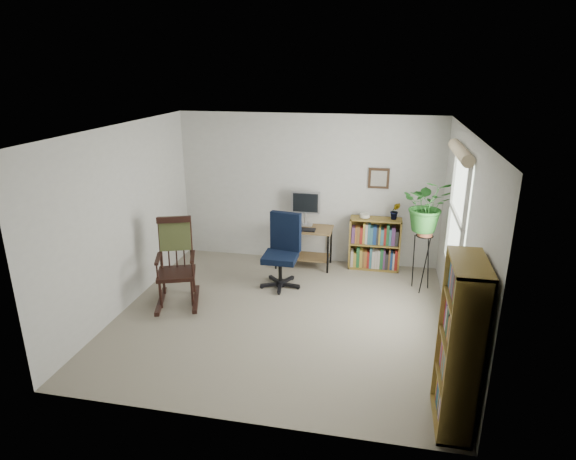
% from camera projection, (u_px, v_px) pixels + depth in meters
% --- Properties ---
extents(floor, '(4.20, 4.00, 0.00)m').
position_uv_depth(floor, '(282.00, 316.00, 6.26)').
color(floor, gray).
rests_on(floor, ground).
extents(ceiling, '(4.20, 4.00, 0.00)m').
position_uv_depth(ceiling, '(281.00, 129.00, 5.48)').
color(ceiling, silver).
rests_on(ceiling, ground).
extents(wall_back, '(4.20, 0.00, 2.40)m').
position_uv_depth(wall_back, '(308.00, 190.00, 7.72)').
color(wall_back, silver).
rests_on(wall_back, ground).
extents(wall_front, '(4.20, 0.00, 2.40)m').
position_uv_depth(wall_front, '(231.00, 304.00, 4.01)').
color(wall_front, silver).
rests_on(wall_front, ground).
extents(wall_left, '(0.00, 4.00, 2.40)m').
position_uv_depth(wall_left, '(124.00, 218.00, 6.26)').
color(wall_left, silver).
rests_on(wall_left, ground).
extents(wall_right, '(0.00, 4.00, 2.40)m').
position_uv_depth(wall_right, '(462.00, 241.00, 5.47)').
color(wall_right, silver).
rests_on(wall_right, ground).
extents(window, '(0.12, 1.20, 1.50)m').
position_uv_depth(window, '(457.00, 216.00, 5.69)').
color(window, silver).
rests_on(window, wall_right).
extents(desk, '(0.90, 0.50, 0.65)m').
position_uv_depth(desk, '(304.00, 247.00, 7.73)').
color(desk, brown).
rests_on(desk, floor).
extents(monitor, '(0.46, 0.16, 0.56)m').
position_uv_depth(monitor, '(306.00, 208.00, 7.66)').
color(monitor, '#B2B2B7').
rests_on(monitor, desk).
extents(keyboard, '(0.40, 0.15, 0.02)m').
position_uv_depth(keyboard, '(303.00, 229.00, 7.51)').
color(keyboard, black).
rests_on(keyboard, desk).
extents(office_chair, '(0.69, 0.69, 1.10)m').
position_uv_depth(office_chair, '(280.00, 252.00, 6.92)').
color(office_chair, black).
rests_on(office_chair, floor).
extents(rocking_chair, '(0.93, 1.18, 1.19)m').
position_uv_depth(rocking_chair, '(176.00, 262.00, 6.42)').
color(rocking_chair, black).
rests_on(rocking_chair, floor).
extents(low_bookshelf, '(0.80, 0.27, 0.84)m').
position_uv_depth(low_bookshelf, '(375.00, 244.00, 7.60)').
color(low_bookshelf, olive).
rests_on(low_bookshelf, floor).
extents(tall_bookshelf, '(0.30, 0.69, 1.58)m').
position_uv_depth(tall_bookshelf, '(459.00, 346.00, 4.15)').
color(tall_bookshelf, olive).
rests_on(tall_bookshelf, floor).
extents(plant_stand, '(0.32, 0.32, 0.97)m').
position_uv_depth(plant_stand, '(422.00, 258.00, 6.85)').
color(plant_stand, black).
rests_on(plant_stand, floor).
extents(spider_plant, '(1.69, 1.88, 1.46)m').
position_uv_depth(spider_plant, '(430.00, 180.00, 6.48)').
color(spider_plant, '#225D20').
rests_on(spider_plant, plant_stand).
extents(potted_plant_small, '(0.13, 0.24, 0.11)m').
position_uv_depth(potted_plant_small, '(395.00, 216.00, 7.40)').
color(potted_plant_small, '#225D20').
rests_on(potted_plant_small, low_bookshelf).
extents(framed_picture, '(0.32, 0.04, 0.32)m').
position_uv_depth(framed_picture, '(379.00, 178.00, 7.41)').
color(framed_picture, black).
rests_on(framed_picture, wall_back).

